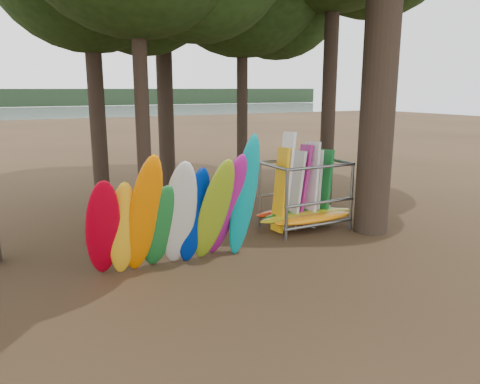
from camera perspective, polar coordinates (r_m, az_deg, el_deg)
name	(u,v)px	position (r m, az deg, el deg)	size (l,w,h in m)	color
ground	(255,261)	(11.57, 1.84, -8.41)	(120.00, 120.00, 0.00)	#47331E
lake	(41,119)	(69.76, -23.08, 8.16)	(160.00, 160.00, 0.00)	gray
far_shore	(21,98)	(119.57, -25.12, 10.36)	(160.00, 4.00, 4.00)	black
kayak_row	(180,216)	(10.64, -7.35, -2.91)	(4.14, 2.03, 3.26)	#C00018
storage_rack	(304,197)	(14.11, 7.87, -0.64)	(3.23, 1.54, 2.92)	slate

